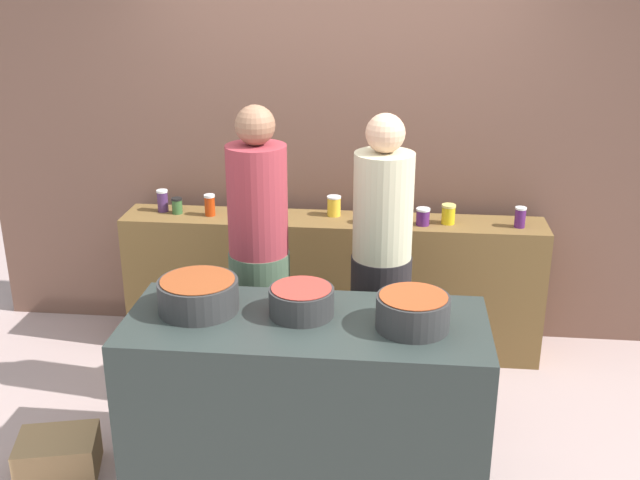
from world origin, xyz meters
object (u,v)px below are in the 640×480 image
preserve_jar_5 (373,214)px  cook_in_cap (381,282)px  preserve_jar_3 (266,206)px  preserve_jar_4 (334,206)px  preserve_jar_2 (210,205)px  preserve_jar_8 (520,217)px  preserve_jar_1 (177,206)px  preserve_jar_6 (423,217)px  preserve_jar_7 (448,214)px  preserve_jar_0 (163,201)px  cook_with_tongs (260,279)px  cooking_pot_left (198,295)px  bread_crate (58,455)px  cooking_pot_center (302,301)px  cooking_pot_right (413,312)px

preserve_jar_5 → cook_in_cap: bearing=-83.8°
preserve_jar_3 → preserve_jar_5: (0.69, -0.11, 0.01)m
preserve_jar_4 → preserve_jar_5: (0.26, -0.13, -0.01)m
preserve_jar_2 → cook_in_cap: size_ratio=0.08×
preserve_jar_5 → preserve_jar_8: bearing=1.7°
preserve_jar_1 → preserve_jar_4: bearing=3.5°
preserve_jar_6 → preserve_jar_7: (0.16, 0.04, 0.01)m
preserve_jar_0 → preserve_jar_1: size_ratio=1.38×
preserve_jar_3 → cook_with_tongs: 0.84m
cook_in_cap → cooking_pot_left: bearing=-143.0°
preserve_jar_2 → bread_crate: 1.78m
preserve_jar_2 → preserve_jar_4: bearing=5.9°
preserve_jar_4 → cook_with_tongs: 0.92m
preserve_jar_7 → cook_in_cap: bearing=-120.0°
preserve_jar_6 → cooking_pot_center: cooking_pot_center is taller
cook_with_tongs → cook_in_cap: 0.67m
preserve_jar_7 → bread_crate: size_ratio=0.32×
preserve_jar_4 → cook_with_tongs: bearing=-112.1°
preserve_jar_1 → cook_in_cap: cook_in_cap is taller
preserve_jar_6 → preserve_jar_7: 0.16m
preserve_jar_6 → preserve_jar_8: size_ratio=0.84×
preserve_jar_2 → cooking_pot_left: 1.36m
cooking_pot_left → preserve_jar_1: bearing=109.9°
preserve_jar_3 → preserve_jar_4: 0.44m
preserve_jar_1 → preserve_jar_6: 1.58m
preserve_jar_2 → cook_in_cap: (1.12, -0.69, -0.19)m
preserve_jar_2 → preserve_jar_8: bearing=-0.7°
cooking_pot_right → cooking_pot_left: bearing=175.5°
preserve_jar_0 → preserve_jar_6: 1.69m
cooking_pot_right → preserve_jar_2: bearing=132.2°
preserve_jar_3 → preserve_jar_7: preserve_jar_7 is taller
preserve_jar_6 → cooking_pot_left: bearing=-130.3°
preserve_jar_0 → cook_in_cap: 1.64m
preserve_jar_2 → cooking_pot_left: same height
preserve_jar_2 → preserve_jar_8: preserve_jar_2 is taller
preserve_jar_2 → preserve_jar_0: bearing=170.5°
bread_crate → preserve_jar_8: bearing=30.8°
preserve_jar_1 → preserve_jar_8: preserve_jar_8 is taller
preserve_jar_5 → preserve_jar_2: bearing=177.3°
preserve_jar_5 → preserve_jar_7: preserve_jar_7 is taller
preserve_jar_5 → preserve_jar_8: preserve_jar_8 is taller
preserve_jar_2 → cooking_pot_left: bearing=-78.6°
cooking_pot_left → cook_in_cap: (0.85, 0.64, -0.18)m
cooking_pot_left → cooking_pot_center: bearing=0.3°
preserve_jar_8 → preserve_jar_4: bearing=174.8°
preserve_jar_6 → cook_in_cap: 0.71m
cooking_pot_left → bread_crate: size_ratio=0.98×
preserve_jar_5 → preserve_jar_6: preserve_jar_5 is taller
preserve_jar_5 → cooking_pot_center: size_ratio=0.38×
preserve_jar_7 → preserve_jar_0: bearing=178.3°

